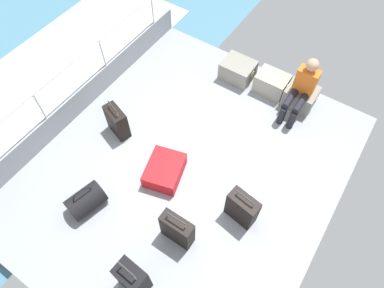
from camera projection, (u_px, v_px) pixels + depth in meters
ground_plane at (187, 168)px, 5.37m from camera, size 4.40×5.20×0.06m
gunwale_port at (82, 99)px, 5.81m from camera, size 0.06×5.20×0.45m
railing_port at (72, 76)px, 5.34m from camera, size 0.04×4.20×1.02m
sea_wake at (36, 87)px, 6.71m from camera, size 12.00×12.00×0.01m
cargo_crate_0 at (238, 70)px, 6.24m from camera, size 0.61×0.47×0.36m
cargo_crate_1 at (272, 83)px, 6.06m from camera, size 0.58×0.41×0.36m
cargo_crate_2 at (300, 97)px, 5.89m from camera, size 0.55×0.45×0.37m
passenger_seated at (302, 89)px, 5.50m from camera, size 0.34×0.66×1.07m
suitcase_0 at (117, 122)px, 5.49m from camera, size 0.46×0.33×0.66m
suitcase_1 at (133, 279)px, 4.15m from camera, size 0.39×0.27×0.83m
suitcase_2 at (177, 230)px, 4.50m from camera, size 0.45×0.19×0.72m
suitcase_3 at (165, 170)px, 5.16m from camera, size 0.66×0.74×0.27m
suitcase_4 at (242, 208)px, 4.68m from camera, size 0.46×0.28×0.65m
duffel_bag at (86, 201)px, 4.84m from camera, size 0.46×0.59×0.51m
paper_cup at (250, 195)px, 5.03m from camera, size 0.08×0.08×0.10m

